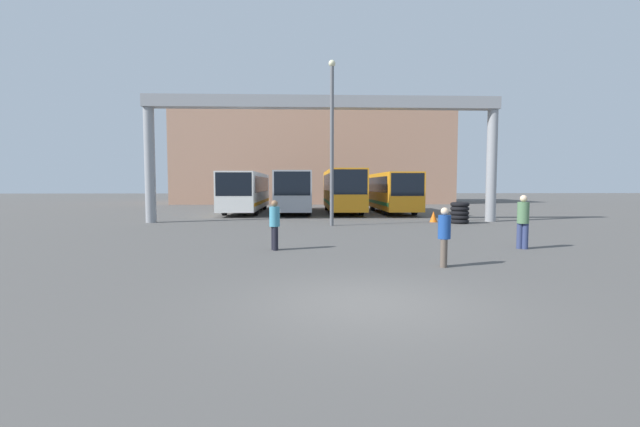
{
  "coord_description": "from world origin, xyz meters",
  "views": [
    {
      "loc": [
        -1.14,
        -7.76,
        2.2
      ],
      "look_at": [
        -0.08,
        20.24,
        0.3
      ],
      "focal_mm": 24.0,
      "sensor_mm": 36.0,
      "label": 1
    }
  ],
  "objects": [
    {
      "name": "ground_plane",
      "position": [
        0.0,
        0.0,
        0.0
      ],
      "size": [
        200.0,
        200.0,
        0.0
      ],
      "primitive_type": "plane",
      "color": "#514F4C"
    },
    {
      "name": "building_backdrop",
      "position": [
        0.0,
        45.37,
        5.35
      ],
      "size": [
        31.83,
        12.0,
        10.7
      ],
      "color": "tan",
      "rests_on": "ground"
    },
    {
      "name": "overhead_gantry",
      "position": [
        0.0,
        17.28,
        5.88
      ],
      "size": [
        20.59,
        0.8,
        7.3
      ],
      "color": "gray",
      "rests_on": "ground"
    },
    {
      "name": "bus_slot_0",
      "position": [
        -5.71,
        26.45,
        1.79
      ],
      "size": [
        2.59,
        12.45,
        3.1
      ],
      "color": "silver",
      "rests_on": "ground"
    },
    {
      "name": "bus_slot_1",
      "position": [
        -1.9,
        25.94,
        1.82
      ],
      "size": [
        2.61,
        11.43,
        3.16
      ],
      "color": "#999EA5",
      "rests_on": "ground"
    },
    {
      "name": "bus_slot_2",
      "position": [
        1.9,
        25.73,
        1.9
      ],
      "size": [
        2.51,
        11.0,
        3.3
      ],
      "color": "orange",
      "rests_on": "ground"
    },
    {
      "name": "bus_slot_3",
      "position": [
        5.71,
        25.28,
        1.77
      ],
      "size": [
        2.45,
        10.1,
        3.06
      ],
      "color": "orange",
      "rests_on": "ground"
    },
    {
      "name": "pedestrian_far_center",
      "position": [
        2.6,
        3.42,
        0.85
      ],
      "size": [
        0.33,
        0.33,
        1.59
      ],
      "rotation": [
        0.0,
        0.0,
        1.18
      ],
      "color": "brown",
      "rests_on": "ground"
    },
    {
      "name": "pedestrian_near_left",
      "position": [
        6.34,
        6.5,
        0.98
      ],
      "size": [
        0.38,
        0.38,
        1.84
      ],
      "rotation": [
        0.0,
        0.0,
        5.64
      ],
      "color": "navy",
      "rests_on": "ground"
    },
    {
      "name": "pedestrian_mid_left",
      "position": [
        -2.12,
        6.55,
        0.89
      ],
      "size": [
        0.35,
        0.35,
        1.68
      ],
      "rotation": [
        0.0,
        0.0,
        5.1
      ],
      "color": "black",
      "rests_on": "ground"
    },
    {
      "name": "traffic_cone",
      "position": [
        6.47,
        16.96,
        0.32
      ],
      "size": [
        0.45,
        0.45,
        0.64
      ],
      "color": "orange",
      "rests_on": "ground"
    },
    {
      "name": "tire_stack",
      "position": [
        7.67,
        16.04,
        0.6
      ],
      "size": [
        1.04,
        1.04,
        1.2
      ],
      "color": "black",
      "rests_on": "ground"
    },
    {
      "name": "lamp_post",
      "position": [
        0.35,
        14.95,
        4.71
      ],
      "size": [
        0.36,
        0.36,
        8.69
      ],
      "color": "#595B60",
      "rests_on": "ground"
    }
  ]
}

